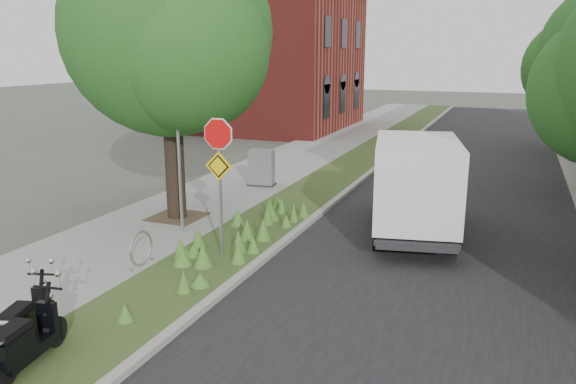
# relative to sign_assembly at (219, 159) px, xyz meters

# --- Properties ---
(ground) EXTENTS (120.00, 120.00, 0.00)m
(ground) POSITION_rel_sign_assembly_xyz_m (1.40, -0.58, -2.33)
(ground) COLOR #4C5147
(ground) RESTS_ON ground
(sidewalk_near) EXTENTS (3.50, 60.00, 0.12)m
(sidewalk_near) POSITION_rel_sign_assembly_xyz_m (-2.85, 9.42, -2.27)
(sidewalk_near) COLOR gray
(sidewalk_near) RESTS_ON ground
(verge) EXTENTS (2.00, 60.00, 0.12)m
(verge) POSITION_rel_sign_assembly_xyz_m (-0.10, 9.42, -2.27)
(verge) COLOR #334B20
(verge) RESTS_ON ground
(kerb_near) EXTENTS (0.20, 60.00, 0.13)m
(kerb_near) POSITION_rel_sign_assembly_xyz_m (0.90, 9.42, -2.26)
(kerb_near) COLOR #9E9991
(kerb_near) RESTS_ON ground
(road) EXTENTS (7.00, 60.00, 0.01)m
(road) POSITION_rel_sign_assembly_xyz_m (4.40, 9.42, -2.32)
(road) COLOR black
(road) RESTS_ON ground
(kerb_far) EXTENTS (0.20, 60.00, 0.13)m
(kerb_far) POSITION_rel_sign_assembly_xyz_m (7.90, 9.42, -2.26)
(kerb_far) COLOR #9E9991
(kerb_far) RESTS_ON ground
(street_tree_main) EXTENTS (6.21, 5.54, 7.66)m
(street_tree_main) POSITION_rel_sign_assembly_xyz_m (-2.68, 2.28, 2.48)
(street_tree_main) COLOR black
(street_tree_main) RESTS_ON ground
(bare_post) EXTENTS (0.08, 0.08, 4.00)m
(bare_post) POSITION_rel_sign_assembly_xyz_m (-1.80, 1.22, -0.21)
(bare_post) COLOR #A5A8AD
(bare_post) RESTS_ON ground
(bike_hoop) EXTENTS (0.06, 0.78, 0.77)m
(bike_hoop) POSITION_rel_sign_assembly_xyz_m (-1.30, -1.18, -1.83)
(bike_hoop) COLOR #A5A8AD
(bike_hoop) RESTS_ON ground
(sign_assembly) EXTENTS (0.94, 0.08, 3.22)m
(sign_assembly) POSITION_rel_sign_assembly_xyz_m (0.00, 0.00, 0.00)
(sign_assembly) COLOR #A5A8AD
(sign_assembly) RESTS_ON ground
(brick_building) EXTENTS (9.40, 10.40, 8.30)m
(brick_building) POSITION_rel_sign_assembly_xyz_m (-8.10, 21.42, 1.88)
(brick_building) COLOR maroon
(brick_building) RESTS_ON ground
(scooter_near) EXTENTS (0.62, 1.51, 0.74)m
(scooter_near) POSITION_rel_sign_assembly_xyz_m (-0.85, -4.75, -1.85)
(scooter_near) COLOR black
(scooter_near) RESTS_ON ground
(scooter_far) EXTENTS (0.50, 1.63, 0.78)m
(scooter_far) POSITION_rel_sign_assembly_xyz_m (-0.35, -5.26, -1.83)
(scooter_far) COLOR black
(scooter_far) RESTS_ON ground
(box_truck) EXTENTS (2.77, 5.03, 2.15)m
(box_truck) POSITION_rel_sign_assembly_xyz_m (3.67, 3.42, -0.92)
(box_truck) COLOR #262628
(box_truck) RESTS_ON ground
(utility_cabinet) EXTENTS (1.01, 0.76, 1.22)m
(utility_cabinet) POSITION_rel_sign_assembly_xyz_m (-2.02, 6.61, -1.62)
(utility_cabinet) COLOR #262628
(utility_cabinet) RESTS_ON ground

